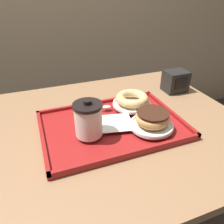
% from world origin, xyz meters
% --- Properties ---
extents(cafe_table, '(1.05, 0.83, 0.74)m').
position_xyz_m(cafe_table, '(0.00, 0.00, 0.58)').
color(cafe_table, '#846042').
rests_on(cafe_table, ground_plane).
extents(serving_tray, '(0.49, 0.35, 0.02)m').
position_xyz_m(serving_tray, '(0.02, -0.02, 0.75)').
color(serving_tray, maroon).
rests_on(serving_tray, cafe_table).
extents(napkin_paper, '(0.15, 0.14, 0.00)m').
position_xyz_m(napkin_paper, '(0.02, -0.03, 0.77)').
color(napkin_paper, white).
rests_on(napkin_paper, serving_tray).
extents(coffee_cup_front, '(0.09, 0.09, 0.12)m').
position_xyz_m(coffee_cup_front, '(-0.07, -0.06, 0.82)').
color(coffee_cup_front, white).
rests_on(coffee_cup_front, serving_tray).
extents(plate_with_chocolate_donut, '(0.15, 0.15, 0.01)m').
position_xyz_m(plate_with_chocolate_donut, '(0.14, -0.10, 0.77)').
color(plate_with_chocolate_donut, white).
rests_on(plate_with_chocolate_donut, serving_tray).
extents(donut_chocolate_glazed, '(0.11, 0.11, 0.04)m').
position_xyz_m(donut_chocolate_glazed, '(0.14, -0.10, 0.80)').
color(donut_chocolate_glazed, tan).
rests_on(donut_chocolate_glazed, plate_with_chocolate_donut).
extents(plate_with_plain_donut, '(0.15, 0.15, 0.01)m').
position_xyz_m(plate_with_plain_donut, '(0.14, 0.07, 0.77)').
color(plate_with_plain_donut, white).
rests_on(plate_with_plain_donut, serving_tray).
extents(donut_plain, '(0.13, 0.13, 0.03)m').
position_xyz_m(donut_plain, '(0.14, 0.07, 0.79)').
color(donut_plain, '#DBB270').
rests_on(donut_plain, plate_with_plain_donut).
extents(spoon, '(0.13, 0.04, 0.01)m').
position_xyz_m(spoon, '(0.02, 0.08, 0.77)').
color(spoon, silver).
rests_on(spoon, serving_tray).
extents(napkin_dispenser, '(0.10, 0.09, 0.10)m').
position_xyz_m(napkin_dispenser, '(0.41, 0.16, 0.79)').
color(napkin_dispenser, black).
rests_on(napkin_dispenser, cafe_table).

